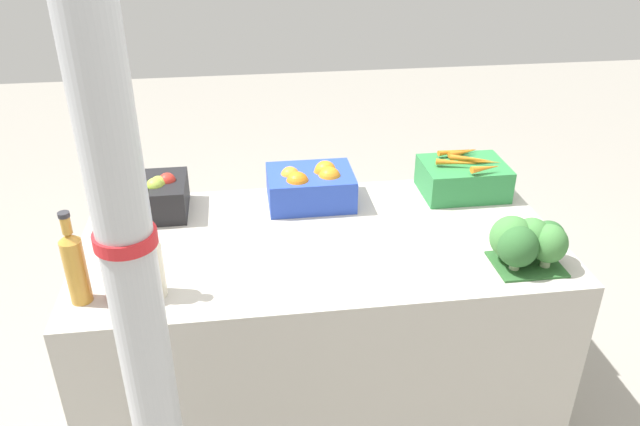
# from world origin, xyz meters

# --- Properties ---
(ground_plane) EXTENTS (10.00, 10.00, 0.00)m
(ground_plane) POSITION_xyz_m (0.00, 0.00, 0.00)
(ground_plane) COLOR gray
(market_table) EXTENTS (1.68, 0.84, 0.83)m
(market_table) POSITION_xyz_m (0.00, 0.00, 0.42)
(market_table) COLOR #B7B2A8
(market_table) RESTS_ON ground_plane
(support_pole) EXTENTS (0.13, 0.13, 2.38)m
(support_pole) POSITION_xyz_m (-0.50, -0.74, 1.19)
(support_pole) COLOR #B7BABF
(support_pole) RESTS_ON ground_plane
(apple_crate) EXTENTS (0.33, 0.25, 0.16)m
(apple_crate) POSITION_xyz_m (-0.64, 0.27, 0.91)
(apple_crate) COLOR black
(apple_crate) RESTS_ON market_table
(orange_crate) EXTENTS (0.33, 0.25, 0.17)m
(orange_crate) POSITION_xyz_m (-0.00, 0.27, 0.91)
(orange_crate) COLOR #2847B7
(orange_crate) RESTS_ON market_table
(carrot_crate) EXTENTS (0.33, 0.25, 0.16)m
(carrot_crate) POSITION_xyz_m (0.62, 0.28, 0.90)
(carrot_crate) COLOR #2D8442
(carrot_crate) RESTS_ON market_table
(broccoli_pile) EXTENTS (0.25, 0.19, 0.17)m
(broccoli_pile) POSITION_xyz_m (0.64, -0.26, 0.92)
(broccoli_pile) COLOR #2D602D
(broccoli_pile) RESTS_ON market_table
(juice_bottle_amber) EXTENTS (0.06, 0.06, 0.30)m
(juice_bottle_amber) POSITION_xyz_m (-0.76, -0.27, 0.96)
(juice_bottle_amber) COLOR gold
(juice_bottle_amber) RESTS_ON market_table
(juice_bottle_ruby) EXTENTS (0.08, 0.08, 0.29)m
(juice_bottle_ruby) POSITION_xyz_m (-0.65, -0.27, 0.96)
(juice_bottle_ruby) COLOR #B2333D
(juice_bottle_ruby) RESTS_ON market_table
(juice_bottle_cloudy) EXTENTS (0.08, 0.08, 0.27)m
(juice_bottle_cloudy) POSITION_xyz_m (-0.55, -0.27, 0.94)
(juice_bottle_cloudy) COLOR beige
(juice_bottle_cloudy) RESTS_ON market_table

